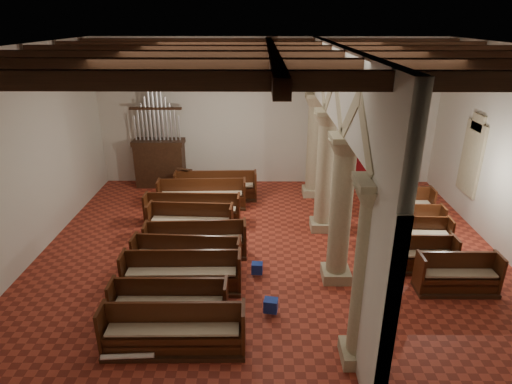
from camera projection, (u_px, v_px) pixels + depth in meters
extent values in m
plane|color=#9E3422|center=(269.00, 251.00, 13.21)|extent=(14.00, 14.00, 0.00)
plane|color=#342011|center=(272.00, 46.00, 10.93)|extent=(14.00, 14.00, 0.00)
cube|color=beige|center=(268.00, 113.00, 17.62)|extent=(14.00, 0.02, 6.00)
cube|color=beige|center=(278.00, 278.00, 6.52)|extent=(14.00, 0.02, 6.00)
cube|color=beige|center=(24.00, 157.00, 12.14)|extent=(0.02, 12.00, 6.00)
cube|color=tan|center=(359.00, 353.00, 8.98)|extent=(0.75, 0.75, 0.30)
cylinder|color=tan|center=(367.00, 281.00, 8.29)|extent=(0.56, 0.56, 3.30)
cube|color=tan|center=(336.00, 274.00, 11.75)|extent=(0.75, 0.75, 0.30)
cylinder|color=tan|center=(341.00, 215.00, 11.07)|extent=(0.56, 0.56, 3.30)
cube|color=tan|center=(321.00, 225.00, 14.52)|extent=(0.75, 0.75, 0.30)
cylinder|color=tan|center=(325.00, 175.00, 13.84)|extent=(0.56, 0.56, 3.30)
cube|color=tan|center=(312.00, 191.00, 17.30)|extent=(0.75, 0.75, 0.30)
cylinder|color=tan|center=(314.00, 149.00, 16.61)|extent=(0.56, 0.56, 3.30)
cube|color=beige|center=(340.00, 85.00, 11.28)|extent=(0.25, 11.90, 1.93)
cube|color=#337459|center=(472.00, 159.00, 14.62)|extent=(0.03, 1.00, 2.20)
cube|color=#337459|center=(387.00, 133.00, 17.85)|extent=(1.00, 0.03, 2.20)
cube|color=#392012|center=(161.00, 165.00, 18.00)|extent=(2.00, 0.80, 1.80)
cube|color=#392012|center=(158.00, 142.00, 17.62)|extent=(2.10, 0.85, 0.20)
cube|color=#3D2013|center=(187.00, 195.00, 17.24)|extent=(0.59, 0.59, 0.10)
cube|color=#3D2013|center=(186.00, 183.00, 17.05)|extent=(0.29, 0.29, 1.11)
cube|color=#3D2013|center=(185.00, 169.00, 16.74)|extent=(0.62, 0.56, 0.20)
cube|color=maroon|center=(349.00, 157.00, 18.21)|extent=(1.60, 0.06, 2.10)
cylinder|color=gold|center=(351.00, 132.00, 17.78)|extent=(1.80, 0.04, 0.04)
cone|color=#392012|center=(353.00, 184.00, 18.24)|extent=(0.39, 0.39, 0.13)
cylinder|color=gold|center=(355.00, 156.00, 17.76)|extent=(0.04, 0.04, 2.63)
cylinder|color=gold|center=(358.00, 128.00, 17.30)|extent=(0.07, 0.77, 0.03)
cube|color=#181954|center=(357.00, 141.00, 17.49)|extent=(0.60, 0.05, 0.93)
cube|color=navy|center=(226.00, 335.00, 9.33)|extent=(0.35, 0.30, 0.32)
cube|color=#1A169B|center=(271.00, 305.00, 10.29)|extent=(0.37, 0.32, 0.33)
cube|color=#163097|center=(257.00, 268.00, 11.84)|extent=(0.32, 0.27, 0.30)
cylinder|color=silver|center=(128.00, 356.00, 8.89)|extent=(1.10, 0.18, 0.11)
cylinder|color=white|center=(163.00, 319.00, 9.99)|extent=(0.93, 0.28, 0.09)
cube|color=#392012|center=(175.00, 348.00, 9.24)|extent=(3.06, 0.81, 0.11)
cube|color=#451D0E|center=(174.00, 339.00, 9.08)|extent=(2.90, 0.49, 0.48)
cube|color=#451D0E|center=(175.00, 322.00, 9.21)|extent=(2.90, 0.13, 1.01)
cube|color=#451D0E|center=(103.00, 326.00, 9.07)|extent=(0.09, 0.64, 1.01)
cube|color=#451D0E|center=(244.00, 328.00, 9.03)|extent=(0.09, 0.64, 1.01)
cube|color=#C5B291|center=(173.00, 329.00, 8.98)|extent=(2.79, 0.44, 0.05)
cube|color=#392012|center=(171.00, 319.00, 10.16)|extent=(2.72, 0.74, 0.10)
cube|color=#3F230D|center=(170.00, 310.00, 10.00)|extent=(2.57, 0.43, 0.46)
cube|color=#3F230D|center=(171.00, 295.00, 10.12)|extent=(2.57, 0.09, 0.97)
cube|color=#3F230D|center=(113.00, 299.00, 9.98)|extent=(0.08, 0.61, 0.97)
cube|color=#3F230D|center=(226.00, 300.00, 9.96)|extent=(0.08, 0.61, 0.97)
cube|color=#C5B291|center=(169.00, 301.00, 9.90)|extent=(2.47, 0.39, 0.05)
cube|color=#392012|center=(183.00, 289.00, 11.28)|extent=(3.09, 0.82, 0.11)
cube|color=#42170E|center=(182.00, 280.00, 11.12)|extent=(2.93, 0.50, 0.48)
cube|color=#42170E|center=(183.00, 267.00, 11.24)|extent=(2.92, 0.15, 1.01)
cube|color=#42170E|center=(124.00, 270.00, 11.10)|extent=(0.09, 0.64, 1.01)
cube|color=#42170E|center=(240.00, 271.00, 11.07)|extent=(0.09, 0.64, 1.01)
cube|color=#C5B291|center=(181.00, 272.00, 11.01)|extent=(2.82, 0.45, 0.05)
cube|color=#392012|center=(188.00, 270.00, 12.12)|extent=(3.04, 0.86, 0.10)
cube|color=#3B1E0C|center=(187.00, 262.00, 11.97)|extent=(2.88, 0.55, 0.46)
cube|color=#3B1E0C|center=(188.00, 250.00, 12.08)|extent=(2.86, 0.22, 0.96)
cube|color=#3B1E0C|center=(134.00, 253.00, 11.95)|extent=(0.10, 0.61, 0.96)
cube|color=#3B1E0C|center=(239.00, 253.00, 11.92)|extent=(0.10, 0.61, 0.96)
cube|color=#C5B291|center=(186.00, 254.00, 11.87)|extent=(2.76, 0.51, 0.05)
cube|color=#392012|center=(197.00, 255.00, 12.89)|extent=(3.03, 0.93, 0.11)
cube|color=#46150F|center=(196.00, 247.00, 12.73)|extent=(2.86, 0.61, 0.47)
cube|color=#46150F|center=(197.00, 235.00, 12.86)|extent=(2.84, 0.26, 1.00)
cube|color=#46150F|center=(147.00, 238.00, 12.72)|extent=(0.12, 0.63, 1.00)
cube|color=#46150F|center=(245.00, 238.00, 12.69)|extent=(0.12, 0.63, 1.00)
cube|color=#C5B291|center=(196.00, 239.00, 12.63)|extent=(2.75, 0.56, 0.05)
cube|color=#392012|center=(192.00, 234.00, 14.11)|extent=(2.78, 0.87, 0.11)
cube|color=#40250D|center=(191.00, 227.00, 13.96)|extent=(2.61, 0.54, 0.47)
cube|color=#40250D|center=(191.00, 216.00, 14.08)|extent=(2.59, 0.20, 1.00)
cube|color=#40250D|center=(150.00, 218.00, 13.94)|extent=(0.10, 0.63, 1.00)
cube|color=#40250D|center=(232.00, 219.00, 13.91)|extent=(0.10, 0.63, 1.00)
cube|color=#C5B291|center=(190.00, 220.00, 13.86)|extent=(2.51, 0.50, 0.05)
cube|color=#392012|center=(193.00, 222.00, 14.93)|extent=(3.29, 0.76, 0.10)
cube|color=#47270F|center=(192.00, 215.00, 14.78)|extent=(3.14, 0.45, 0.46)
cube|color=#47270F|center=(193.00, 206.00, 14.90)|extent=(3.13, 0.12, 0.97)
cube|color=#47270F|center=(146.00, 208.00, 14.76)|extent=(0.08, 0.62, 0.97)
cube|color=#47270F|center=(239.00, 208.00, 14.73)|extent=(0.08, 0.62, 0.97)
cube|color=#C5B291|center=(192.00, 209.00, 14.68)|extent=(3.01, 0.41, 0.05)
cube|color=#392012|center=(203.00, 206.00, 16.15)|extent=(3.29, 0.88, 0.11)
cube|color=#3C180C|center=(202.00, 200.00, 15.99)|extent=(3.13, 0.56, 0.48)
cube|color=#3C180C|center=(203.00, 191.00, 16.12)|extent=(3.11, 0.21, 1.01)
cube|color=#3C180C|center=(159.00, 193.00, 15.98)|extent=(0.10, 0.64, 1.01)
cube|color=#3C180C|center=(245.00, 193.00, 15.94)|extent=(0.10, 0.64, 1.01)
cube|color=#C5B291|center=(202.00, 193.00, 15.89)|extent=(3.00, 0.51, 0.05)
cube|color=#392012|center=(216.00, 198.00, 16.91)|extent=(3.21, 0.87, 0.11)
cube|color=#39160C|center=(216.00, 192.00, 16.75)|extent=(3.05, 0.54, 0.48)
cube|color=#39160C|center=(216.00, 183.00, 16.88)|extent=(3.03, 0.19, 1.02)
cube|color=#39160C|center=(176.00, 184.00, 16.73)|extent=(0.10, 0.65, 1.02)
cube|color=#39160C|center=(256.00, 185.00, 16.70)|extent=(0.10, 0.65, 1.02)
cube|color=#C5B291|center=(216.00, 185.00, 16.65)|extent=(2.92, 0.49, 0.05)
cube|color=#392012|center=(455.00, 289.00, 11.24)|extent=(2.09, 0.74, 0.10)
cube|color=#44200E|center=(457.00, 282.00, 11.09)|extent=(1.94, 0.43, 0.46)
cube|color=#44200E|center=(455.00, 268.00, 11.21)|extent=(1.93, 0.09, 0.98)
cube|color=#44200E|center=(419.00, 271.00, 11.07)|extent=(0.08, 0.62, 0.98)
cube|color=#44200E|center=(497.00, 272.00, 11.05)|extent=(0.08, 0.62, 0.98)
cube|color=#C5B291|center=(459.00, 273.00, 10.99)|extent=(1.86, 0.39, 0.05)
cube|color=#392012|center=(420.00, 268.00, 12.20)|extent=(1.88, 0.73, 0.10)
cube|color=#3D180D|center=(422.00, 261.00, 12.06)|extent=(1.72, 0.43, 0.44)
cube|color=#3D180D|center=(420.00, 250.00, 12.17)|extent=(1.71, 0.11, 0.92)
cube|color=#3D180D|center=(390.00, 252.00, 12.04)|extent=(0.08, 0.58, 0.92)
cube|color=#3D180D|center=(454.00, 253.00, 12.02)|extent=(0.08, 0.58, 0.92)
cube|color=#C5B291|center=(423.00, 254.00, 11.96)|extent=(1.65, 0.39, 0.05)
cube|color=#392012|center=(418.00, 246.00, 13.38)|extent=(1.86, 0.72, 0.09)
cube|color=#42180E|center=(420.00, 240.00, 13.23)|extent=(1.70, 0.43, 0.43)
cube|color=#42180E|center=(418.00, 229.00, 13.34)|extent=(1.69, 0.12, 0.90)
cube|color=#42180E|center=(391.00, 232.00, 13.21)|extent=(0.09, 0.57, 0.90)
cube|color=#42180E|center=(449.00, 232.00, 13.19)|extent=(0.09, 0.57, 0.90)
cube|color=#C5B291|center=(421.00, 233.00, 13.14)|extent=(1.63, 0.39, 0.05)
cube|color=#392012|center=(408.00, 233.00, 14.15)|extent=(2.11, 0.75, 0.10)
cube|color=#45200E|center=(410.00, 227.00, 14.00)|extent=(1.95, 0.45, 0.44)
cube|color=#45200E|center=(409.00, 217.00, 14.12)|extent=(1.94, 0.13, 0.94)
cube|color=#45200E|center=(379.00, 219.00, 13.98)|extent=(0.09, 0.59, 0.94)
cube|color=#45200E|center=(441.00, 219.00, 13.96)|extent=(0.09, 0.59, 0.94)
cube|color=#C5B291|center=(411.00, 220.00, 13.91)|extent=(1.88, 0.41, 0.05)
cube|color=#392012|center=(399.00, 217.00, 15.32)|extent=(2.23, 0.77, 0.11)
cube|color=#431C0E|center=(400.00, 210.00, 15.16)|extent=(2.07, 0.44, 0.49)
cube|color=#431C0E|center=(399.00, 200.00, 15.28)|extent=(2.07, 0.08, 1.03)
cube|color=#431C0E|center=(370.00, 202.00, 15.13)|extent=(0.08, 0.65, 1.03)
cube|color=#431C0E|center=(431.00, 202.00, 15.11)|extent=(0.08, 0.65, 1.03)
cube|color=#C5B291|center=(401.00, 203.00, 15.05)|extent=(1.99, 0.40, 0.05)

